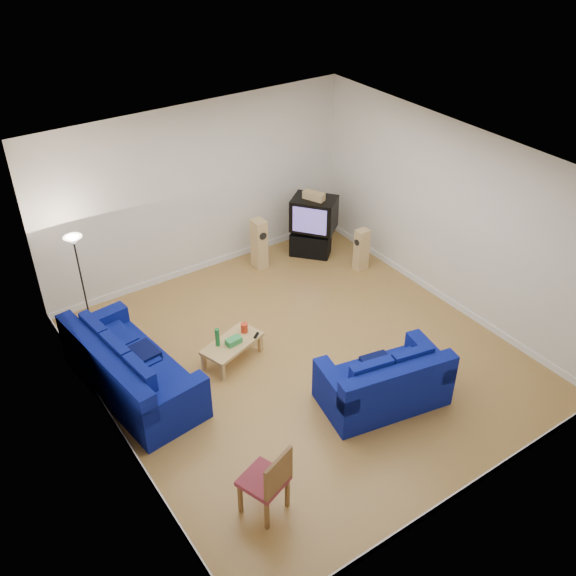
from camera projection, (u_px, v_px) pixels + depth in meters
room at (304, 275)px, 9.23m from camera, size 6.01×6.51×3.21m
sofa_three_seat at (129, 373)px, 9.26m from camera, size 1.34×2.54×0.94m
sofa_loveseat at (385, 385)px, 9.08m from camera, size 1.91×1.30×0.88m
coffee_table at (232, 345)px, 9.88m from camera, size 1.08×0.76×0.35m
bottle at (217, 337)px, 9.70m from camera, size 0.08×0.08×0.30m
tissue_box at (234, 341)px, 9.79m from camera, size 0.26×0.16×0.10m
red_canister at (244, 328)px, 10.02m from camera, size 0.14×0.14×0.15m
remote at (256, 335)px, 9.97m from camera, size 0.14×0.13×0.02m
tv_stand at (310, 243)px, 12.62m from camera, size 0.83×0.86×0.47m
av_receiver at (313, 230)px, 12.47m from camera, size 0.51×0.53×0.10m
television at (314, 214)px, 12.26m from camera, size 0.98×1.02×0.64m
centre_speaker at (314, 196)px, 12.03m from camera, size 0.32×0.45×0.15m
speaker_left at (259, 244)px, 12.09m from camera, size 0.24×0.31×0.98m
speaker_right at (361, 250)px, 12.06m from camera, size 0.26×0.20×0.83m
floor_lamp at (76, 254)px, 9.99m from camera, size 0.29×0.29×1.71m
dining_chair at (269, 480)px, 7.40m from camera, size 0.62×0.62×1.02m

